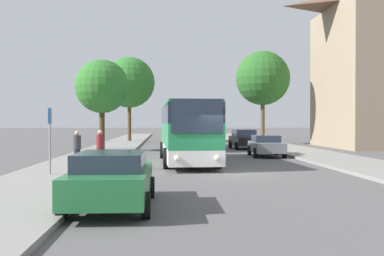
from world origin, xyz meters
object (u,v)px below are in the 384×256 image
Objects in this scene: bus_front at (187,131)px; bus_middle at (181,126)px; parked_car_right_near at (266,145)px; pedestrian_waiting_near at (100,148)px; tree_left_near at (129,83)px; parked_car_left_curb at (112,178)px; bus_stop_sign at (50,133)px; tree_right_near at (263,78)px; pedestrian_waiting_far at (77,148)px; tree_left_far at (102,87)px; parked_car_right_far at (244,139)px.

bus_middle is at bearing 87.55° from bus_front.
pedestrian_waiting_near reaches higher than parked_car_right_near.
parked_car_right_near is 24.38m from tree_left_near.
parked_car_left_curb is 7.05m from bus_stop_sign.
bus_middle is at bearing -67.75° from tree_left_near.
pedestrian_waiting_near is (1.45, 3.51, -0.79)m from bus_stop_sign.
tree_left_near is 1.03× the size of tree_right_near.
bus_stop_sign reaches higher than parked_car_right_near.
parked_car_right_near is at bearing -64.15° from tree_left_near.
bus_front is at bearing 61.94° from pedestrian_waiting_far.
bus_stop_sign reaches higher than pedestrian_waiting_far.
tree_left_far is at bearing 90.72° from bus_stop_sign.
parked_car_left_curb is 0.50× the size of tree_left_near.
tree_left_far is at bearing -155.33° from bus_middle.
bus_front is 12.90m from parked_car_left_curb.
bus_stop_sign is at bearing -91.16° from tree_left_near.
tree_right_near is at bearing 91.71° from pedestrian_waiting_far.
pedestrian_waiting_near is at bearing 54.96° from parked_car_right_far.
parked_car_left_curb is 9.89m from pedestrian_waiting_near.
parked_car_right_near is 2.48× the size of pedestrian_waiting_near.
pedestrian_waiting_near is 13.38m from tree_left_far.
tree_left_near reaches higher than tree_left_far.
bus_front is 4.03× the size of bus_stop_sign.
tree_right_near is at bearing -116.77° from parked_car_right_far.
bus_stop_sign is at bearing 117.19° from parked_car_left_curb.
bus_front is 12.70m from bus_middle.
pedestrian_waiting_far reaches higher than parked_car_left_curb.
tree_right_near is at bearing 60.93° from bus_stop_sign.
tree_left_near is (-0.81, 28.24, 5.54)m from pedestrian_waiting_near.
bus_front is at bearing -113.82° from tree_right_near.
parked_car_left_curb is 25.94m from parked_car_right_far.
parked_car_left_curb reaches higher than parked_car_right_near.
pedestrian_waiting_far is at bearing -122.19° from tree_right_near.
bus_front is 1.15× the size of tree_left_near.
pedestrian_waiting_near is at bearing -147.86° from bus_front.
bus_stop_sign is 32.10m from tree_left_near.
bus_stop_sign is at bearing 56.72° from parked_car_right_far.
tree_left_far is 0.75× the size of tree_right_near.
bus_middle is 11.20m from tree_right_near.
parked_car_left_curb is 2.72× the size of pedestrian_waiting_near.
bus_middle is 7.31m from tree_left_far.
tree_left_far reaches higher than bus_stop_sign.
parked_car_right_far is at bearing 88.52° from pedestrian_waiting_far.
tree_right_near reaches higher than pedestrian_waiting_near.
parked_car_right_far is 18.34m from pedestrian_waiting_far.
bus_middle is at bearing 25.32° from tree_left_far.
tree_left_near is (-5.19, 12.68, 4.66)m from bus_middle.
tree_right_near is at bearing 36.21° from bus_middle.
pedestrian_waiting_near is 0.19× the size of tree_right_near.
parked_car_right_near is 11.77m from pedestrian_waiting_near.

